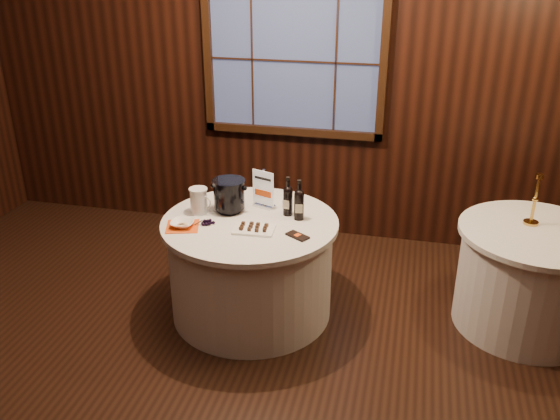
% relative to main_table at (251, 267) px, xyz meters
% --- Properties ---
extents(ground, '(6.00, 6.00, 0.00)m').
position_rel_main_table_xyz_m(ground, '(0.00, -1.00, -0.39)').
color(ground, black).
rests_on(ground, ground).
extents(back_wall, '(6.00, 0.10, 3.00)m').
position_rel_main_table_xyz_m(back_wall, '(0.00, 1.48, 1.16)').
color(back_wall, black).
rests_on(back_wall, ground).
extents(main_table, '(1.28, 1.28, 0.77)m').
position_rel_main_table_xyz_m(main_table, '(0.00, 0.00, 0.00)').
color(main_table, silver).
rests_on(main_table, ground).
extents(side_table, '(1.08, 1.08, 0.77)m').
position_rel_main_table_xyz_m(side_table, '(2.00, 0.30, 0.00)').
color(side_table, silver).
rests_on(side_table, ground).
extents(sign_stand, '(0.18, 0.14, 0.30)m').
position_rel_main_table_xyz_m(sign_stand, '(0.04, 0.26, 0.49)').
color(sign_stand, silver).
rests_on(sign_stand, main_table).
extents(port_bottle_left, '(0.07, 0.08, 0.30)m').
position_rel_main_table_xyz_m(port_bottle_left, '(0.24, 0.16, 0.51)').
color(port_bottle_left, black).
rests_on(port_bottle_left, main_table).
extents(port_bottle_right, '(0.07, 0.08, 0.30)m').
position_rel_main_table_xyz_m(port_bottle_right, '(0.34, 0.11, 0.51)').
color(port_bottle_right, black).
rests_on(port_bottle_right, main_table).
extents(ice_bucket, '(0.24, 0.24, 0.25)m').
position_rel_main_table_xyz_m(ice_bucket, '(-0.19, 0.12, 0.51)').
color(ice_bucket, black).
rests_on(ice_bucket, main_table).
extents(chocolate_plate, '(0.29, 0.21, 0.04)m').
position_rel_main_table_xyz_m(chocolate_plate, '(0.07, -0.15, 0.40)').
color(chocolate_plate, white).
rests_on(chocolate_plate, main_table).
extents(chocolate_box, '(0.18, 0.15, 0.01)m').
position_rel_main_table_xyz_m(chocolate_box, '(0.39, -0.17, 0.39)').
color(chocolate_box, black).
rests_on(chocolate_box, main_table).
extents(grape_bunch, '(0.16, 0.09, 0.04)m').
position_rel_main_table_xyz_m(grape_bunch, '(-0.27, -0.15, 0.40)').
color(grape_bunch, black).
rests_on(grape_bunch, main_table).
extents(glass_pitcher, '(0.18, 0.14, 0.19)m').
position_rel_main_table_xyz_m(glass_pitcher, '(-0.40, 0.04, 0.48)').
color(glass_pitcher, silver).
rests_on(glass_pitcher, main_table).
extents(orange_napkin, '(0.28, 0.28, 0.00)m').
position_rel_main_table_xyz_m(orange_napkin, '(-0.43, -0.21, 0.38)').
color(orange_napkin, '#DD4B12').
rests_on(orange_napkin, main_table).
extents(cracker_bowl, '(0.19, 0.19, 0.04)m').
position_rel_main_table_xyz_m(cracker_bowl, '(-0.43, -0.21, 0.41)').
color(cracker_bowl, white).
rests_on(cracker_bowl, orange_napkin).
extents(brass_candlestick, '(0.11, 0.11, 0.38)m').
position_rel_main_table_xyz_m(brass_candlestick, '(1.96, 0.41, 0.52)').
color(brass_candlestick, '#BB8C3A').
rests_on(brass_candlestick, side_table).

